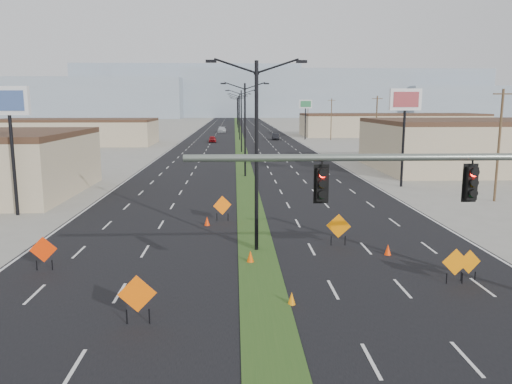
{
  "coord_description": "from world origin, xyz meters",
  "views": [
    {
      "loc": [
        -1.15,
        -14.03,
        7.82
      ],
      "look_at": [
        -0.02,
        12.07,
        3.2
      ],
      "focal_mm": 35.0,
      "sensor_mm": 36.0,
      "label": 1
    }
  ],
  "objects_px": {
    "construction_sign_0": "(43,251)",
    "cone_0": "(292,298)",
    "construction_sign_5": "(456,263)",
    "streetlight_3": "(240,115)",
    "car_mid": "(276,137)",
    "construction_sign_3": "(339,227)",
    "streetlight_4": "(238,113)",
    "cone_2": "(388,250)",
    "streetlight_2": "(241,119)",
    "construction_sign_1": "(137,295)",
    "pole_sign_west": "(9,111)",
    "pole_sign_east_far": "(306,107)",
    "construction_sign_2": "(222,206)",
    "construction_sign_4": "(469,263)",
    "streetlight_1": "(245,127)",
    "streetlight_0": "(256,151)",
    "streetlight_5": "(238,111)",
    "car_left": "(212,139)",
    "cone_1": "(250,257)",
    "car_far": "(222,130)",
    "pole_sign_east_near": "(405,107)",
    "streetlight_6": "(237,110)",
    "cone_3": "(207,221)"
  },
  "relations": [
    {
      "from": "construction_sign_0",
      "to": "cone_0",
      "type": "distance_m",
      "value": 12.21
    },
    {
      "from": "construction_sign_5",
      "to": "streetlight_3",
      "type": "bearing_deg",
      "value": 94.43
    },
    {
      "from": "car_mid",
      "to": "construction_sign_3",
      "type": "height_order",
      "value": "construction_sign_3"
    },
    {
      "from": "streetlight_4",
      "to": "cone_2",
      "type": "xyz_separation_m",
      "value": [
        6.84,
        -113.18,
        -5.13
      ]
    },
    {
      "from": "streetlight_2",
      "to": "construction_sign_3",
      "type": "height_order",
      "value": "streetlight_2"
    },
    {
      "from": "construction_sign_0",
      "to": "construction_sign_1",
      "type": "relative_size",
      "value": 0.9
    },
    {
      "from": "construction_sign_1",
      "to": "pole_sign_west",
      "type": "relative_size",
      "value": 0.2
    },
    {
      "from": "streetlight_2",
      "to": "pole_sign_east_far",
      "type": "bearing_deg",
      "value": 63.37
    },
    {
      "from": "streetlight_4",
      "to": "pole_sign_east_far",
      "type": "height_order",
      "value": "streetlight_4"
    },
    {
      "from": "construction_sign_2",
      "to": "construction_sign_4",
      "type": "bearing_deg",
      "value": -70.61
    },
    {
      "from": "construction_sign_5",
      "to": "pole_sign_east_far",
      "type": "relative_size",
      "value": 0.18
    },
    {
      "from": "streetlight_1",
      "to": "streetlight_0",
      "type": "bearing_deg",
      "value": -90.0
    },
    {
      "from": "streetlight_5",
      "to": "pole_sign_west",
      "type": "bearing_deg",
      "value": -97.27
    },
    {
      "from": "streetlight_4",
      "to": "construction_sign_2",
      "type": "height_order",
      "value": "streetlight_4"
    },
    {
      "from": "streetlight_0",
      "to": "car_left",
      "type": "bearing_deg",
      "value": 94.2
    },
    {
      "from": "cone_1",
      "to": "pole_sign_west",
      "type": "height_order",
      "value": "pole_sign_west"
    },
    {
      "from": "construction_sign_0",
      "to": "construction_sign_5",
      "type": "bearing_deg",
      "value": -17.52
    },
    {
      "from": "cone_2",
      "to": "streetlight_2",
      "type": "bearing_deg",
      "value": 96.82
    },
    {
      "from": "streetlight_2",
      "to": "car_far",
      "type": "height_order",
      "value": "streetlight_2"
    },
    {
      "from": "streetlight_3",
      "to": "pole_sign_east_near",
      "type": "xyz_separation_m",
      "value": [
        14.83,
        -63.42,
        2.1
      ]
    },
    {
      "from": "car_mid",
      "to": "construction_sign_0",
      "type": "height_order",
      "value": "construction_sign_0"
    },
    {
      "from": "car_far",
      "to": "pole_sign_west",
      "type": "xyz_separation_m",
      "value": [
        -12.06,
        -103.39,
        6.53
      ]
    },
    {
      "from": "construction_sign_0",
      "to": "pole_sign_east_far",
      "type": "xyz_separation_m",
      "value": [
        24.87,
        88.09,
        6.14
      ]
    },
    {
      "from": "streetlight_5",
      "to": "pole_sign_east_near",
      "type": "relative_size",
      "value": 1.08
    },
    {
      "from": "streetlight_0",
      "to": "streetlight_4",
      "type": "height_order",
      "value": "same"
    },
    {
      "from": "car_far",
      "to": "construction_sign_5",
      "type": "bearing_deg",
      "value": -84.95
    },
    {
      "from": "construction_sign_4",
      "to": "construction_sign_5",
      "type": "distance_m",
      "value": 0.84
    },
    {
      "from": "cone_1",
      "to": "car_left",
      "type": "bearing_deg",
      "value": 93.8
    },
    {
      "from": "streetlight_1",
      "to": "cone_2",
      "type": "height_order",
      "value": "streetlight_1"
    },
    {
      "from": "streetlight_1",
      "to": "construction_sign_5",
      "type": "distance_m",
      "value": 34.85
    },
    {
      "from": "streetlight_4",
      "to": "cone_0",
      "type": "bearing_deg",
      "value": -89.49
    },
    {
      "from": "construction_sign_2",
      "to": "cone_2",
      "type": "xyz_separation_m",
      "value": [
        8.84,
        -8.15,
        -0.73
      ]
    },
    {
      "from": "streetlight_6",
      "to": "construction_sign_2",
      "type": "relative_size",
      "value": 5.77
    },
    {
      "from": "car_far",
      "to": "construction_sign_2",
      "type": "relative_size",
      "value": 3.2
    },
    {
      "from": "pole_sign_east_far",
      "to": "construction_sign_0",
      "type": "bearing_deg",
      "value": -93.4
    },
    {
      "from": "car_left",
      "to": "construction_sign_3",
      "type": "height_order",
      "value": "construction_sign_3"
    },
    {
      "from": "streetlight_3",
      "to": "streetlight_5",
      "type": "xyz_separation_m",
      "value": [
        0.0,
        56.0,
        0.0
      ]
    },
    {
      "from": "streetlight_4",
      "to": "cone_3",
      "type": "relative_size",
      "value": 16.62
    },
    {
      "from": "streetlight_3",
      "to": "cone_3",
      "type": "relative_size",
      "value": 16.62
    },
    {
      "from": "streetlight_3",
      "to": "cone_1",
      "type": "bearing_deg",
      "value": -90.27
    },
    {
      "from": "streetlight_1",
      "to": "construction_sign_5",
      "type": "bearing_deg",
      "value": -75.79
    },
    {
      "from": "car_far",
      "to": "cone_1",
      "type": "height_order",
      "value": "car_far"
    },
    {
      "from": "construction_sign_2",
      "to": "cone_0",
      "type": "height_order",
      "value": "construction_sign_2"
    },
    {
      "from": "construction_sign_3",
      "to": "cone_3",
      "type": "bearing_deg",
      "value": 161.46
    },
    {
      "from": "car_left",
      "to": "car_far",
      "type": "relative_size",
      "value": 0.69
    },
    {
      "from": "cone_0",
      "to": "construction_sign_4",
      "type": "bearing_deg",
      "value": 15.78
    },
    {
      "from": "car_left",
      "to": "construction_sign_0",
      "type": "distance_m",
      "value": 80.74
    },
    {
      "from": "construction_sign_1",
      "to": "cone_1",
      "type": "distance_m",
      "value": 8.12
    },
    {
      "from": "construction_sign_4",
      "to": "car_left",
      "type": "bearing_deg",
      "value": 92.37
    },
    {
      "from": "streetlight_5",
      "to": "construction_sign_1",
      "type": "bearing_deg",
      "value": -91.79
    }
  ]
}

